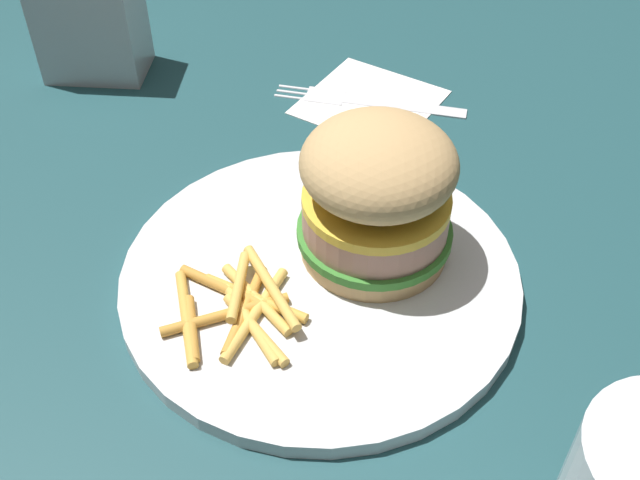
{
  "coord_description": "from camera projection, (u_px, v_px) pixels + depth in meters",
  "views": [
    {
      "loc": [
        0.11,
        -0.34,
        0.39
      ],
      "look_at": [
        -0.01,
        -0.0,
        0.04
      ],
      "focal_mm": 43.14,
      "sensor_mm": 36.0,
      "label": 1
    }
  ],
  "objects": [
    {
      "name": "fries_pile",
      "position": [
        239.0,
        308.0,
        0.49
      ],
      "size": [
        0.1,
        0.1,
        0.01
      ],
      "color": "#E5B251",
      "rests_on": "plate"
    },
    {
      "name": "plate",
      "position": [
        320.0,
        278.0,
        0.53
      ],
      "size": [
        0.27,
        0.27,
        0.01
      ],
      "primitive_type": "cylinder",
      "color": "silver",
      "rests_on": "ground_plane"
    },
    {
      "name": "sandwich",
      "position": [
        377.0,
        193.0,
        0.5
      ],
      "size": [
        0.11,
        0.11,
        0.1
      ],
      "color": "tan",
      "rests_on": "plate"
    },
    {
      "name": "ground_plane",
      "position": [
        340.0,
        289.0,
        0.53
      ],
      "size": [
        1.6,
        1.6,
        0.0
      ],
      "primitive_type": "plane",
      "color": "#1E474C"
    },
    {
      "name": "napkin_dispenser",
      "position": [
        91.0,
        23.0,
        0.7
      ],
      "size": [
        0.1,
        0.08,
        0.1
      ],
      "primitive_type": "cube",
      "rotation": [
        0.0,
        0.0,
        0.27
      ],
      "color": "#B7BABF",
      "rests_on": "ground_plane"
    },
    {
      "name": "fork",
      "position": [
        368.0,
        99.0,
        0.69
      ],
      "size": [
        0.17,
        0.04,
        0.0
      ],
      "color": "silver",
      "rests_on": "napkin"
    },
    {
      "name": "napkin",
      "position": [
        370.0,
        102.0,
        0.69
      ],
      "size": [
        0.13,
        0.13,
        0.0
      ],
      "primitive_type": "cube",
      "rotation": [
        0.0,
        0.0,
        -0.22
      ],
      "color": "white",
      "rests_on": "ground_plane"
    }
  ]
}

